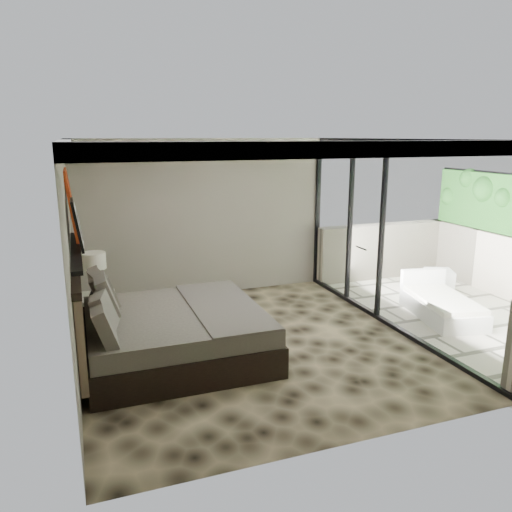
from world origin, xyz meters
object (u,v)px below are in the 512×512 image
object	(u,v)px
table_lamp	(94,268)
ottoman	(439,282)
bed	(167,331)
lounger	(441,305)
nightstand	(97,311)

from	to	relation	value
table_lamp	ottoman	world-z (taller)	table_lamp
bed	ottoman	bearing A→B (deg)	10.95
table_lamp	lounger	bearing A→B (deg)	-14.87
bed	lounger	size ratio (longest dim) A/B	1.39
table_lamp	lounger	xyz separation A→B (m)	(5.21, -1.39, -0.75)
nightstand	ottoman	size ratio (longest dim) A/B	1.23
bed	ottoman	xyz separation A→B (m)	(5.14, 0.99, -0.15)
nightstand	ottoman	bearing A→B (deg)	-16.06
bed	ottoman	distance (m)	5.24
bed	table_lamp	bearing A→B (deg)	119.38
bed	nightstand	distance (m)	1.60
ottoman	lounger	size ratio (longest dim) A/B	0.27
bed	table_lamp	xyz separation A→B (m)	(-0.81, 1.43, 0.56)
bed	lounger	xyz separation A→B (m)	(4.41, 0.04, -0.19)
ottoman	bed	bearing A→B (deg)	-169.05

